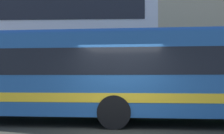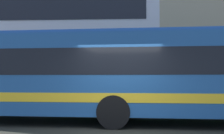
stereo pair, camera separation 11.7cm
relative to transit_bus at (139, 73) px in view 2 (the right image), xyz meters
The scene contains 3 objects.
hedge_row_far 4.20m from the transit_bus, 61.12° to the left, with size 12.40×1.10×1.08m, color #2F662E.
apartment_block_left 15.48m from the transit_bus, 126.18° to the left, with size 21.17×9.02×11.11m.
transit_bus is the anchor object (origin of this frame).
Camera 2 is at (0.16, -6.57, 1.47)m, focal length 41.43 mm.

